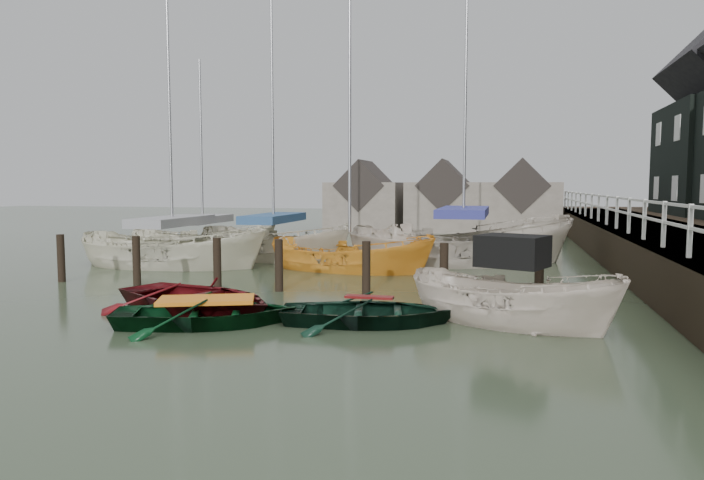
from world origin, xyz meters
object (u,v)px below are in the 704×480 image
(sailboat_a, at_px, (173,265))
(sailboat_d, at_px, (463,262))
(rowboat_dkgreen, at_px, (369,323))
(sailboat_e, at_px, (203,252))
(motorboat, at_px, (511,321))
(sailboat_c, at_px, (350,270))
(rowboat_green, at_px, (207,325))
(sailboat_b, at_px, (274,258))
(rowboat_red, at_px, (198,312))

(sailboat_a, height_order, sailboat_d, sailboat_d)
(rowboat_dkgreen, relative_size, sailboat_e, 0.40)
(motorboat, distance_m, sailboat_a, 13.18)
(sailboat_c, bearing_deg, rowboat_green, -173.26)
(rowboat_green, height_order, rowboat_dkgreen, rowboat_green)
(rowboat_dkgreen, distance_m, motorboat, 2.89)
(sailboat_b, height_order, sailboat_c, sailboat_b)
(sailboat_c, distance_m, sailboat_e, 7.92)
(motorboat, bearing_deg, rowboat_green, 126.28)
(sailboat_e, bearing_deg, sailboat_c, -123.22)
(sailboat_b, relative_size, sailboat_e, 1.28)
(sailboat_b, relative_size, sailboat_c, 1.17)
(rowboat_red, relative_size, sailboat_e, 0.47)
(rowboat_green, height_order, sailboat_b, sailboat_b)
(sailboat_c, relative_size, sailboat_d, 0.75)
(rowboat_dkgreen, xyz_separation_m, sailboat_a, (-8.58, 7.17, 0.06))
(rowboat_red, relative_size, rowboat_dkgreen, 1.18)
(sailboat_c, distance_m, sailboat_d, 4.43)
(sailboat_a, relative_size, sailboat_b, 0.97)
(rowboat_red, distance_m, sailboat_a, 8.32)
(rowboat_red, bearing_deg, sailboat_d, -4.59)
(motorboat, distance_m, sailboat_d, 9.97)
(sailboat_d, bearing_deg, sailboat_c, 106.05)
(rowboat_dkgreen, xyz_separation_m, sailboat_d, (1.20, 10.41, 0.06))
(sailboat_c, bearing_deg, motorboat, -131.94)
(rowboat_red, height_order, sailboat_a, sailboat_a)
(sailboat_d, bearing_deg, rowboat_dkgreen, 153.00)
(sailboat_b, bearing_deg, sailboat_a, 154.20)
(rowboat_dkgreen, height_order, sailboat_b, sailboat_b)
(rowboat_dkgreen, bearing_deg, sailboat_e, 29.25)
(sailboat_b, height_order, sailboat_d, sailboat_d)
(rowboat_green, xyz_separation_m, sailboat_c, (0.83, 8.68, 0.01))
(motorboat, height_order, sailboat_d, sailboat_d)
(sailboat_c, bearing_deg, rowboat_red, -179.99)
(rowboat_dkgreen, bearing_deg, rowboat_red, 75.64)
(motorboat, relative_size, sailboat_b, 0.41)
(rowboat_dkgreen, height_order, sailboat_e, sailboat_e)
(rowboat_red, relative_size, sailboat_b, 0.37)
(rowboat_green, distance_m, sailboat_e, 13.65)
(rowboat_red, distance_m, sailboat_e, 12.27)
(rowboat_green, height_order, motorboat, motorboat)
(rowboat_green, relative_size, sailboat_e, 0.41)
(motorboat, relative_size, sailboat_e, 0.53)
(rowboat_green, xyz_separation_m, sailboat_e, (-6.30, 12.11, 0.06))
(sailboat_b, xyz_separation_m, sailboat_e, (-3.57, 1.18, -0.00))
(rowboat_dkgreen, xyz_separation_m, sailboat_e, (-9.50, 11.20, 0.06))
(sailboat_a, xyz_separation_m, sailboat_e, (-0.92, 4.03, -0.00))
(sailboat_a, bearing_deg, rowboat_dkgreen, -131.71)
(motorboat, distance_m, sailboat_b, 12.89)
(sailboat_b, bearing_deg, rowboat_green, -148.92)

